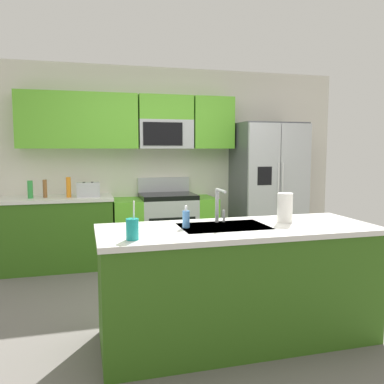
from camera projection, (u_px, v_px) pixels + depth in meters
ground_plane at (206, 312)px, 3.71m from camera, size 9.00×9.00×0.00m
kitchen_wall_unit at (152, 151)px, 5.51m from camera, size 5.20×0.43×2.60m
back_counter at (58, 233)px, 5.03m from camera, size 1.35×0.63×0.90m
range_oven at (165, 228)px, 5.38m from camera, size 1.36×0.61×1.10m
refrigerator at (268, 190)px, 5.64m from camera, size 0.90×0.76×1.85m
island_counter at (237, 283)px, 3.15m from camera, size 2.15×0.82×0.90m
toaster at (88, 189)px, 5.02m from camera, size 0.28×0.16×0.18m
pepper_mill at (45, 189)px, 4.93m from camera, size 0.05×0.05×0.22m
bottle_orange at (69, 187)px, 4.95m from camera, size 0.06×0.06×0.25m
bottle_green at (30, 190)px, 4.84m from camera, size 0.06×0.06×0.22m
sink_faucet at (219, 202)px, 3.24m from camera, size 0.08×0.21×0.28m
drink_cup_teal at (132, 229)px, 2.64m from camera, size 0.08×0.08×0.26m
soap_dispenser at (186, 219)px, 3.05m from camera, size 0.06×0.06×0.17m
paper_towel_roll at (285, 208)px, 3.27m from camera, size 0.12×0.12×0.24m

